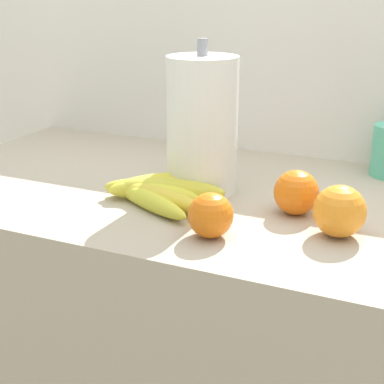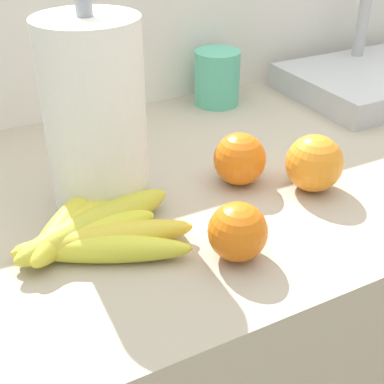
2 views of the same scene
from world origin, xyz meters
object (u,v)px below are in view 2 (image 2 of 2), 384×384
(orange_back_right, at_px, (238,232))
(paper_towel_roll, at_px, (95,116))
(orange_center, at_px, (240,159))
(mug, at_px, (217,78))
(banana_bunch, at_px, (91,231))
(orange_right, at_px, (314,163))

(orange_back_right, xyz_separation_m, paper_towel_roll, (-0.10, 0.19, 0.09))
(orange_center, relative_size, mug, 0.73)
(orange_back_right, height_order, paper_towel_roll, paper_towel_roll)
(orange_back_right, distance_m, mug, 0.48)
(banana_bunch, bearing_deg, orange_right, -2.76)
(banana_bunch, distance_m, orange_center, 0.25)
(orange_back_right, relative_size, paper_towel_roll, 0.25)
(mug, bearing_deg, orange_right, -96.63)
(banana_bunch, height_order, orange_center, orange_center)
(banana_bunch, bearing_deg, paper_towel_roll, 63.12)
(orange_right, distance_m, mug, 0.35)
(orange_right, bearing_deg, banana_bunch, 177.24)
(orange_center, relative_size, paper_towel_roll, 0.27)
(orange_back_right, distance_m, paper_towel_roll, 0.23)
(paper_towel_roll, bearing_deg, orange_back_right, -63.03)
(orange_back_right, bearing_deg, mug, 63.16)
(orange_center, bearing_deg, mug, 66.37)
(orange_center, height_order, mug, mug)
(orange_center, distance_m, paper_towel_roll, 0.22)
(banana_bunch, xyz_separation_m, orange_center, (0.24, 0.05, 0.02))
(orange_back_right, xyz_separation_m, mug, (0.22, 0.43, 0.02))
(orange_back_right, height_order, orange_center, orange_center)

